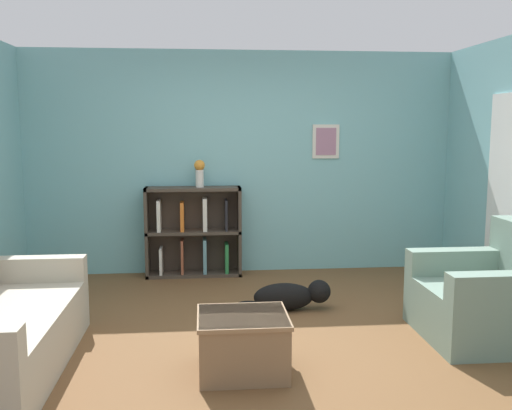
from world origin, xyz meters
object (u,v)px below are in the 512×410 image
at_px(recliner_chair, 489,298).
at_px(coffee_table, 243,342).
at_px(dog, 291,296).
at_px(vase, 200,172).
at_px(bookshelf, 194,232).

relative_size(recliner_chair, coffee_table, 1.59).
height_order(dog, vase, vase).
relative_size(bookshelf, vase, 3.50).
xyz_separation_m(recliner_chair, dog, (-1.51, 0.84, -0.19)).
bearing_deg(bookshelf, coffee_table, -82.07).
height_order(coffee_table, dog, coffee_table).
height_order(bookshelf, recliner_chair, bookshelf).
bearing_deg(vase, bookshelf, 161.43).
height_order(bookshelf, coffee_table, bookshelf).
bearing_deg(coffee_table, bookshelf, 97.93).
xyz_separation_m(bookshelf, dog, (0.93, -1.39, -0.37)).
relative_size(dog, vase, 2.82).
relative_size(recliner_chair, dog, 1.14).
relative_size(bookshelf, coffee_table, 1.73).
bearing_deg(bookshelf, vase, -18.57).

